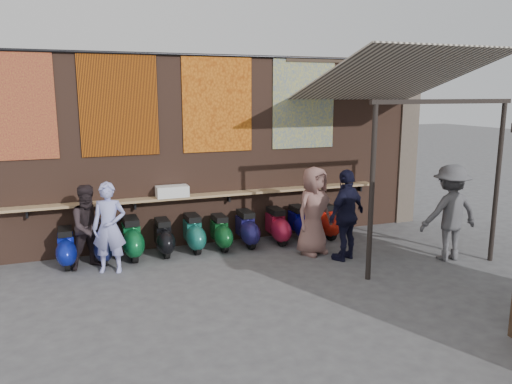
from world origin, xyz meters
TOP-DOWN VIEW (x-y plane):
  - ground at (0.00, 0.00)m, footprint 70.00×70.00m
  - brick_wall at (0.00, 2.70)m, footprint 10.00×0.40m
  - pier_right at (5.20, 2.70)m, footprint 0.50×0.50m
  - eating_counter at (0.00, 2.33)m, footprint 8.00×0.32m
  - shelf_box at (-0.75, 2.30)m, footprint 0.65×0.31m
  - tapestry_redgold at (-3.60, 2.48)m, footprint 1.50×0.02m
  - tapestry_sun at (-1.70, 2.48)m, footprint 1.50×0.02m
  - tapestry_orange at (0.30, 2.48)m, footprint 1.50×0.02m
  - tapestry_multi at (2.30, 2.48)m, footprint 1.50×0.02m
  - hang_rail at (0.00, 2.47)m, footprint 9.50×0.06m
  - scooter_stool_0 at (-2.85, 1.97)m, footprint 0.34×0.76m
  - scooter_stool_1 at (-2.19, 1.99)m, footprint 0.33×0.74m
  - scooter_stool_2 at (-1.64, 2.01)m, footprint 0.39×0.86m
  - scooter_stool_3 at (-1.01, 2.01)m, footprint 0.34×0.76m
  - scooter_stool_4 at (-0.39, 2.04)m, footprint 0.36×0.80m
  - scooter_stool_5 at (0.17, 1.97)m, footprint 0.34×0.75m
  - scooter_stool_6 at (0.76, 1.99)m, footprint 0.36×0.79m
  - scooter_stool_7 at (1.45, 1.95)m, footprint 0.36×0.80m
  - scooter_stool_8 at (2.03, 2.02)m, footprint 0.35×0.79m
  - scooter_stool_9 at (2.64, 1.97)m, footprint 0.36×0.80m
  - diner_left at (-2.09, 1.40)m, footprint 0.70×0.57m
  - diner_right at (-2.41, 1.75)m, footprint 0.92×0.81m
  - shopper_navy at (2.28, 0.48)m, footprint 1.14×0.85m
  - shopper_grey at (4.17, -0.22)m, footprint 1.26×0.78m
  - shopper_tan at (1.85, 1.02)m, footprint 1.02×0.84m
  - awning_canvas at (3.50, 0.90)m, footprint 3.20×3.28m
  - awning_ledger at (3.50, 2.49)m, footprint 3.30×0.08m
  - awning_header at (3.50, -0.60)m, footprint 3.00×0.08m
  - awning_post_left at (2.10, -0.60)m, footprint 0.09×0.09m
  - awning_post_right at (4.90, -0.60)m, footprint 0.09×0.09m

SIDE VIEW (x-z plane):
  - ground at x=0.00m, z-range 0.00..0.00m
  - scooter_stool_1 at x=-2.19m, z-range 0.00..0.70m
  - scooter_stool_5 at x=0.17m, z-range 0.00..0.71m
  - scooter_stool_3 at x=-1.01m, z-range 0.00..0.73m
  - scooter_stool_0 at x=-2.85m, z-range 0.00..0.73m
  - scooter_stool_8 at x=2.03m, z-range 0.00..0.75m
  - scooter_stool_6 at x=0.76m, z-range 0.00..0.76m
  - scooter_stool_4 at x=-0.39m, z-range 0.00..0.76m
  - scooter_stool_7 at x=1.45m, z-range 0.00..0.76m
  - scooter_stool_9 at x=2.64m, z-range 0.00..0.76m
  - scooter_stool_2 at x=-1.64m, z-range 0.00..0.82m
  - diner_right at x=-2.41m, z-range 0.00..1.58m
  - diner_left at x=-2.09m, z-range 0.00..1.67m
  - shopper_navy at x=2.28m, z-range 0.00..1.79m
  - shopper_tan at x=1.85m, z-range 0.00..1.80m
  - shopper_grey at x=4.17m, z-range 0.00..1.88m
  - eating_counter at x=0.00m, z-range 1.08..1.12m
  - shelf_box at x=-0.75m, z-range 1.12..1.36m
  - awning_post_left at x=2.10m, z-range 0.00..3.10m
  - awning_post_right at x=4.90m, z-range 0.00..3.10m
  - brick_wall at x=0.00m, z-range 0.00..4.00m
  - pier_right at x=5.20m, z-range 0.00..4.00m
  - tapestry_redgold at x=-3.60m, z-range 2.00..4.00m
  - tapestry_sun at x=-1.70m, z-range 2.00..4.00m
  - tapestry_orange at x=0.30m, z-range 2.00..4.00m
  - tapestry_multi at x=2.30m, z-range 2.00..4.00m
  - awning_header at x=3.50m, z-range 3.04..3.12m
  - awning_canvas at x=3.50m, z-range 3.07..4.03m
  - awning_ledger at x=3.50m, z-range 3.89..4.01m
  - hang_rail at x=0.00m, z-range 3.95..4.01m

